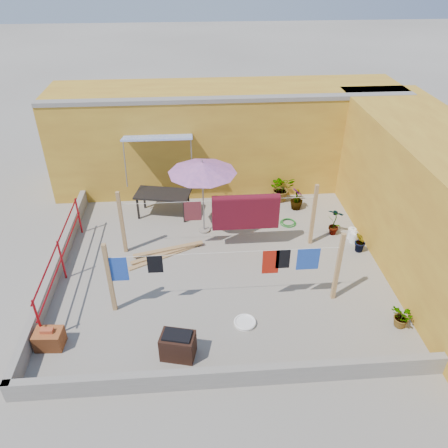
% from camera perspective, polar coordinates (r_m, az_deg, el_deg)
% --- Properties ---
extents(ground, '(80.00, 80.00, 0.00)m').
position_cam_1_polar(ground, '(11.22, -0.36, -5.40)').
color(ground, '#9E998E').
rests_on(ground, ground).
extents(wall_back, '(11.00, 3.27, 3.21)m').
position_cam_1_polar(wall_back, '(14.53, 0.27, 11.37)').
color(wall_back, gold).
rests_on(wall_back, ground).
extents(wall_right, '(2.40, 9.00, 3.20)m').
position_cam_1_polar(wall_right, '(11.81, 25.69, 2.43)').
color(wall_right, gold).
rests_on(wall_right, ground).
extents(parapet_front, '(8.30, 0.16, 0.44)m').
position_cam_1_polar(parapet_front, '(8.54, 1.44, -19.27)').
color(parapet_front, gray).
rests_on(parapet_front, ground).
extents(parapet_left, '(0.16, 7.30, 0.44)m').
position_cam_1_polar(parapet_left, '(11.61, -20.98, -5.15)').
color(parapet_left, gray).
rests_on(parapet_left, ground).
extents(red_railing, '(0.05, 4.20, 1.10)m').
position_cam_1_polar(red_railing, '(11.10, -20.59, -3.73)').
color(red_railing, '#A71019').
rests_on(red_railing, ground).
extents(clothesline_rig, '(5.09, 2.35, 1.80)m').
position_cam_1_polar(clothesline_rig, '(11.10, 2.29, 0.70)').
color(clothesline_rig, tan).
rests_on(clothesline_rig, ground).
extents(patio_umbrella, '(2.16, 2.16, 2.21)m').
position_cam_1_polar(patio_umbrella, '(11.52, -2.85, 7.31)').
color(patio_umbrella, gray).
rests_on(patio_umbrella, ground).
extents(outdoor_table, '(1.72, 1.11, 0.74)m').
position_cam_1_polar(outdoor_table, '(13.02, -8.00, 3.74)').
color(outdoor_table, black).
rests_on(outdoor_table, ground).
extents(brick_stack, '(0.58, 0.44, 0.48)m').
position_cam_1_polar(brick_stack, '(9.80, -21.85, -13.74)').
color(brick_stack, '#A75226').
rests_on(brick_stack, ground).
extents(lumber_pile, '(1.95, 1.05, 0.12)m').
position_cam_1_polar(lumber_pile, '(11.63, -7.65, -3.79)').
color(lumber_pile, tan).
rests_on(lumber_pile, ground).
extents(brazier, '(0.75, 0.58, 0.60)m').
position_cam_1_polar(brazier, '(8.96, -6.04, -15.48)').
color(brazier, black).
rests_on(brazier, ground).
extents(white_basin, '(0.49, 0.49, 0.08)m').
position_cam_1_polar(white_basin, '(9.69, 2.75, -12.72)').
color(white_basin, white).
rests_on(white_basin, ground).
extents(water_jug_a, '(0.23, 0.23, 0.36)m').
position_cam_1_polar(water_jug_a, '(12.62, 16.32, -1.18)').
color(water_jug_a, white).
rests_on(water_jug_a, ground).
extents(water_jug_b, '(0.22, 0.22, 0.34)m').
position_cam_1_polar(water_jug_b, '(12.48, 16.60, -1.70)').
color(water_jug_b, white).
rests_on(water_jug_b, ground).
extents(green_hose, '(0.48, 0.48, 0.07)m').
position_cam_1_polar(green_hose, '(12.94, 8.37, 0.18)').
color(green_hose, '#197222').
rests_on(green_hose, ground).
extents(plant_back_a, '(0.85, 0.76, 0.87)m').
position_cam_1_polar(plant_back_a, '(13.91, 7.52, 4.68)').
color(plant_back_a, '#1D5217').
rests_on(plant_back_a, ground).
extents(plant_back_b, '(0.47, 0.47, 0.70)m').
position_cam_1_polar(plant_back_b, '(13.56, 9.48, 3.28)').
color(plant_back_b, '#1D5217').
rests_on(plant_back_b, ground).
extents(plant_right_a, '(0.55, 0.52, 0.87)m').
position_cam_1_polar(plant_right_a, '(12.51, 14.30, 0.36)').
color(plant_right_a, '#1D5217').
rests_on(plant_right_a, ground).
extents(plant_right_b, '(0.36, 0.41, 0.64)m').
position_cam_1_polar(plant_right_b, '(12.04, 17.39, -2.26)').
color(plant_right_b, '#1D5217').
rests_on(plant_right_b, ground).
extents(plant_right_c, '(0.52, 0.57, 0.54)m').
position_cam_1_polar(plant_right_c, '(10.20, 22.32, -11.20)').
color(plant_right_c, '#1D5217').
rests_on(plant_right_c, ground).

